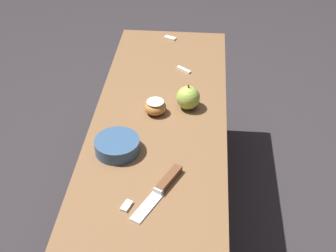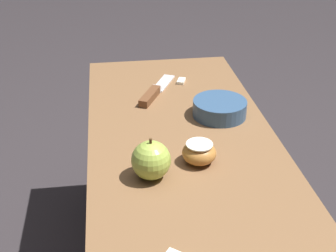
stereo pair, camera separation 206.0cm
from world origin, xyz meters
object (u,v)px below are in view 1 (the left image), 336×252
Objects in this scene: wooden_bench at (160,131)px; bowl at (117,146)px; apple_cut at (155,107)px; knife at (164,185)px; apple_whole at (188,98)px.

bowl is (-0.19, 0.11, 0.09)m from wooden_bench.
knife is at bearing -170.06° from apple_cut.
knife is at bearing 173.15° from apple_whole.
bowl is (-0.20, 0.09, -0.00)m from apple_cut.
apple_cut is (-0.04, 0.10, -0.02)m from apple_whole.
apple_cut is at bearing -24.57° from bowl.
apple_cut is at bearing -143.85° from knife.
wooden_bench is 0.10m from apple_cut.
wooden_bench is 13.42× the size of apple_whole.
wooden_bench is 16.58× the size of apple_cut.
bowl is (-0.24, 0.20, -0.02)m from apple_whole.
knife reaches higher than wooden_bench.
apple_cut is at bearing 110.64° from apple_whole.
knife is 1.59× the size of bowl.
apple_whole is 0.67× the size of bowl.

